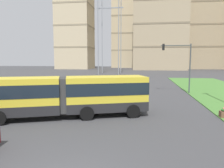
# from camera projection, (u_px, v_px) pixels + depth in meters

# --- Properties ---
(articulated_bus) EXTENTS (11.89, 6.47, 3.00)m
(articulated_bus) POSITION_uv_depth(u_px,v_px,m) (69.00, 95.00, 15.92)
(articulated_bus) COLOR yellow
(articulated_bus) RESTS_ON ground
(traffic_light_far_right) EXTENTS (3.72, 0.28, 6.28)m
(traffic_light_far_right) POSITION_uv_depth(u_px,v_px,m) (181.00, 60.00, 26.99)
(traffic_light_far_right) COLOR #474C51
(traffic_light_far_right) RESTS_ON ground
(apartment_tower_west) EXTENTS (15.69, 14.64, 38.49)m
(apartment_tower_west) POSITION_uv_depth(u_px,v_px,m) (75.00, 28.00, 100.77)
(apartment_tower_west) COLOR beige
(apartment_tower_west) RESTS_ON ground
(apartment_tower_westcentre) EXTENTS (17.11, 14.74, 53.28)m
(apartment_tower_westcentre) POSITION_uv_depth(u_px,v_px,m) (129.00, 18.00, 116.20)
(apartment_tower_westcentre) COLOR beige
(apartment_tower_westcentre) RESTS_ON ground
(apartment_tower_centre) EXTENTS (22.03, 18.82, 54.78)m
(apartment_tower_centre) POSITION_uv_depth(u_px,v_px,m) (160.00, 6.00, 91.79)
(apartment_tower_centre) COLOR tan
(apartment_tower_centre) RESTS_ON ground
(apartment_tower_eastcentre) EXTENTS (19.31, 17.31, 49.02)m
(apartment_tower_eastcentre) POSITION_uv_depth(u_px,v_px,m) (200.00, 17.00, 101.71)
(apartment_tower_eastcentre) COLOR tan
(apartment_tower_eastcentre) RESTS_ON ground
(transmission_pylon) EXTENTS (9.00, 6.24, 29.80)m
(transmission_pylon) POSITION_uv_depth(u_px,v_px,m) (110.00, 19.00, 63.55)
(transmission_pylon) COLOR gray
(transmission_pylon) RESTS_ON ground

